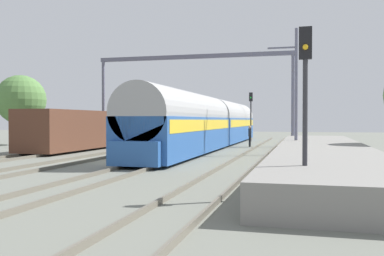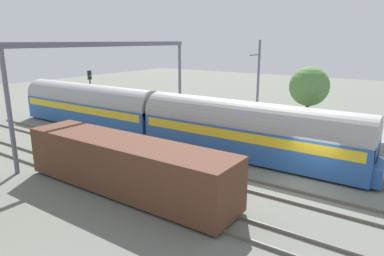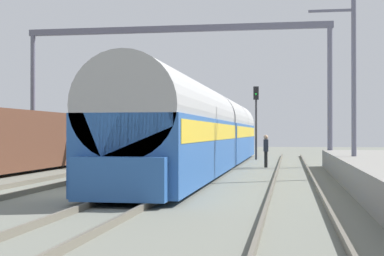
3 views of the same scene
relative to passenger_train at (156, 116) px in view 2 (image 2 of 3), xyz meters
name	(u,v)px [view 2 (image 2 of 3)]	position (x,y,z in m)	size (l,w,h in m)	color
ground	(309,184)	(-2.16, -13.12, -1.97)	(120.00, 120.00, 0.00)	slate
track_far_west	(263,235)	(-8.64, -13.12, -1.89)	(1.52, 60.00, 0.16)	#645F52
track_west	(296,197)	(-4.32, -13.12, -1.89)	(1.52, 60.00, 0.16)	#645F52
track_east	(319,171)	(0.00, -13.12, -1.89)	(1.52, 60.00, 0.16)	#645F52
track_far_east	(335,153)	(4.32, -13.12, -1.89)	(1.52, 60.00, 0.16)	#645F52
platform	(321,132)	(8.14, -11.12, -1.52)	(4.40, 28.00, 0.90)	gray
passenger_train	(156,116)	(0.00, 0.00, 0.00)	(2.93, 32.85, 3.82)	#28569E
freight_car	(126,165)	(-8.64, -5.16, -0.50)	(2.80, 13.00, 2.70)	#563323
person_crossing	(167,119)	(2.93, 1.21, -0.94)	(0.27, 0.42, 1.73)	black
railway_signal_far	(90,88)	(1.92, 10.32, 1.23)	(0.36, 0.30, 5.00)	#2D2D33
catenary_gantry	(114,67)	(-2.16, 2.25, 3.98)	(17.36, 0.28, 7.86)	slate
catenary_pole_east_mid	(258,86)	(6.67, -5.86, 2.18)	(1.90, 0.20, 8.00)	slate
tree_east_background	(309,86)	(13.35, -8.38, 1.58)	(3.87, 3.87, 5.50)	#4C3826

